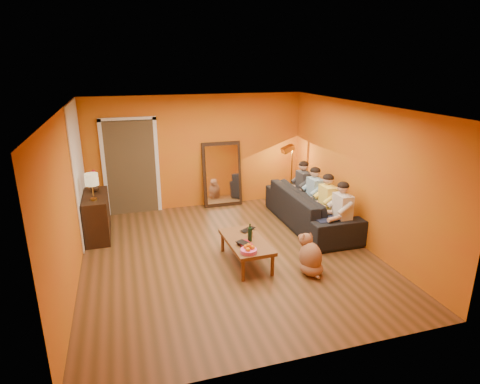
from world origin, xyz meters
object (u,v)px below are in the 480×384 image
object	(u,v)px
dog	(311,254)
table_lamp	(92,187)
person_mid_right	(315,195)
sofa	(311,208)
person_far_left	(342,214)
floor_lamp	(291,176)
wine_bottle	(250,233)
laptop	(250,230)
coffee_table	(246,251)
person_mid_left	(327,204)
tumbler	(251,234)
person_far_right	(303,188)
mirror_frame	(222,174)
sideboard	(97,216)
vase	(95,187)

from	to	relation	value
dog	table_lamp	bearing A→B (deg)	161.91
table_lamp	person_mid_right	bearing A→B (deg)	-3.64
sofa	person_far_left	world-z (taller)	person_far_left
floor_lamp	dog	world-z (taller)	floor_lamp
table_lamp	person_far_left	bearing A→B (deg)	-17.50
floor_lamp	wine_bottle	distance (m)	3.11
person_far_left	laptop	bearing A→B (deg)	175.39
coffee_table	person_mid_left	size ratio (longest dim) A/B	1.00
table_lamp	tumbler	world-z (taller)	table_lamp
coffee_table	person_far_right	size ratio (longest dim) A/B	1.00
sofa	tumbler	distance (m)	2.00
coffee_table	dog	size ratio (longest dim) A/B	1.82
floor_lamp	dog	distance (m)	3.26
coffee_table	laptop	xyz separation A→B (m)	(0.18, 0.35, 0.22)
sofa	coffee_table	xyz separation A→B (m)	(-1.79, -1.21, -0.17)
coffee_table	person_mid_right	size ratio (longest dim) A/B	1.00
table_lamp	sofa	world-z (taller)	table_lamp
mirror_frame	wine_bottle	world-z (taller)	mirror_frame
sideboard	dog	size ratio (longest dim) A/B	1.76
vase	table_lamp	bearing A→B (deg)	-90.00
mirror_frame	dog	xyz separation A→B (m)	(0.55, -3.59, -0.42)
floor_lamp	table_lamp	bearing A→B (deg)	-174.05
coffee_table	tumbler	bearing A→B (deg)	42.58
vase	floor_lamp	bearing A→B (deg)	4.18
mirror_frame	wine_bottle	distance (m)	3.04
table_lamp	person_mid_right	xyz separation A→B (m)	(4.37, -0.28, -0.49)
sideboard	person_far_left	xyz separation A→B (m)	(4.37, -1.68, 0.18)
person_far_left	person_mid_left	xyz separation A→B (m)	(0.00, 0.55, 0.00)
person_far_right	wine_bottle	bearing A→B (deg)	-134.48
tumbler	laptop	world-z (taller)	tumbler
table_lamp	floor_lamp	distance (m)	4.44
person_far_right	tumbler	world-z (taller)	person_far_right
table_lamp	person_far_right	bearing A→B (deg)	3.56
floor_lamp	person_mid_right	world-z (taller)	floor_lamp
floor_lamp	person_mid_right	xyz separation A→B (m)	(0.03, -1.15, -0.11)
sideboard	person_far_right	distance (m)	4.37
sideboard	table_lamp	distance (m)	0.74
person_far_right	table_lamp	bearing A→B (deg)	-176.44
table_lamp	coffee_table	bearing A→B (deg)	-32.99
sofa	wine_bottle	size ratio (longest dim) A/B	8.50
mirror_frame	vase	world-z (taller)	mirror_frame
sofa	floor_lamp	xyz separation A→B (m)	(0.10, 1.25, 0.34)
table_lamp	coffee_table	world-z (taller)	table_lamp
person_far_right	tumbler	distance (m)	2.51
mirror_frame	person_mid_left	world-z (taller)	mirror_frame
person_mid_left	vase	bearing A→B (deg)	162.50
vase	sideboard	bearing A→B (deg)	-90.00
table_lamp	person_far_left	distance (m)	4.61
coffee_table	person_mid_right	bearing A→B (deg)	31.80
person_mid_left	tumbler	world-z (taller)	person_mid_left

